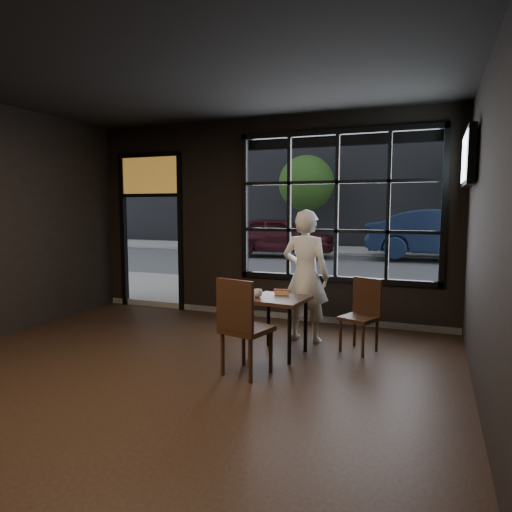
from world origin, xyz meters
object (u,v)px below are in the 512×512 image
at_px(man, 306,276).
at_px(navy_car, 444,234).
at_px(cafe_table, 278,326).
at_px(chair_near, 247,326).

distance_m(man, navy_car, 10.55).
height_order(cafe_table, man, man).
height_order(chair_near, man, man).
distance_m(cafe_table, man, 0.88).
height_order(man, navy_car, man).
bearing_deg(chair_near, cafe_table, -84.17).
xyz_separation_m(man, navy_car, (1.90, 10.38, 0.03)).
relative_size(cafe_table, navy_car, 0.14).
bearing_deg(man, chair_near, 85.47).
relative_size(man, navy_car, 0.36).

